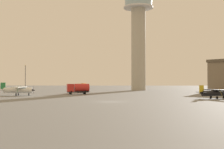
{
  "coord_description": "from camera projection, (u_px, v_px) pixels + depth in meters",
  "views": [
    {
      "loc": [
        2.8,
        -51.61,
        3.52
      ],
      "look_at": [
        -0.92,
        25.48,
        5.3
      ],
      "focal_mm": 47.85,
      "sensor_mm": 36.0,
      "label": 1
    }
  ],
  "objects": [
    {
      "name": "airplane_white",
      "position": [
        18.0,
        90.0,
        73.74
      ],
      "size": [
        8.61,
        10.99,
        3.23
      ],
      "rotation": [
        0.0,
        0.0,
        0.13
      ],
      "color": "white",
      "rests_on": "ground_plane"
    },
    {
      "name": "airplane_black",
      "position": [
        214.0,
        92.0,
        60.25
      ],
      "size": [
        7.22,
        9.13,
        2.74
      ],
      "rotation": [
        0.0,
        0.0,
        0.36
      ],
      "color": "black",
      "rests_on": "ground_plane"
    },
    {
      "name": "ground_plane",
      "position": [
        110.0,
        102.0,
        51.59
      ],
      "size": [
        400.0,
        400.0,
        0.0
      ],
      "primitive_type": "plane",
      "color": "slate"
    },
    {
      "name": "truck_fuel_tanker_orange",
      "position": [
        83.0,
        87.0,
        93.15
      ],
      "size": [
        3.33,
        7.0,
        2.94
      ],
      "rotation": [
        0.0,
        0.0,
        4.66
      ],
      "color": "#38383D",
      "rests_on": "ground_plane"
    },
    {
      "name": "light_post_east",
      "position": [
        25.0,
        76.0,
        99.85
      ],
      "size": [
        0.44,
        0.44,
        9.13
      ],
      "color": "#38383D",
      "rests_on": "ground_plane"
    },
    {
      "name": "control_tower",
      "position": [
        138.0,
        29.0,
        117.97
      ],
      "size": [
        11.71,
        11.71,
        42.44
      ],
      "color": "#B2AD9E",
      "rests_on": "ground_plane"
    },
    {
      "name": "truck_fuel_tanker_red",
      "position": [
        78.0,
        88.0,
        81.58
      ],
      "size": [
        6.34,
        4.21,
        2.88
      ],
      "rotation": [
        0.0,
        0.0,
        3.47
      ],
      "color": "#38383D",
      "rests_on": "ground_plane"
    }
  ]
}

